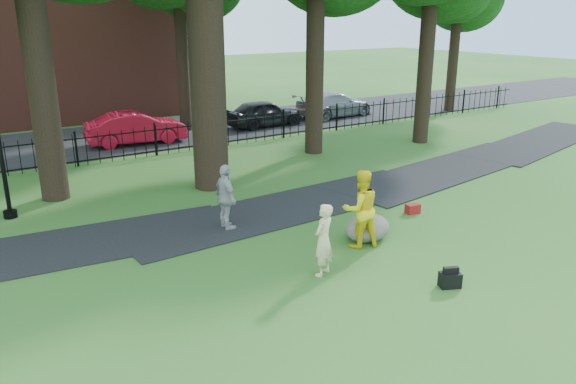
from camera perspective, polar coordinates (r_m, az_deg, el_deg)
ground at (r=12.81m, az=6.22°, el=-7.20°), size 120.00×120.00×0.00m
footpath at (r=16.27m, az=0.25°, el=-1.56°), size 36.07×3.85×0.03m
street at (r=26.54m, az=-16.27°, el=5.34°), size 80.00×7.00×0.02m
iron_fence at (r=22.70m, az=-13.32°, el=5.12°), size 44.00×0.04×1.20m
woman at (r=11.92m, az=3.61°, el=-4.88°), size 0.69×0.59×1.60m
man at (r=13.40m, az=7.39°, el=-1.70°), size 1.07×0.92×1.90m
pedestrian at (r=14.44m, az=-6.33°, el=-0.57°), size 0.46×1.03×1.74m
boulder at (r=14.05m, az=8.07°, el=-3.42°), size 1.45×1.29×0.70m
lamppost at (r=16.78m, az=-27.14°, el=3.34°), size 0.36×0.36×3.60m
backpack at (r=12.10m, az=16.13°, el=-8.57°), size 0.49×0.42×0.32m
red_bag at (r=16.13m, az=12.55°, el=-1.67°), size 0.42×0.30×0.27m
red_sedan at (r=24.96m, az=-15.18°, el=6.30°), size 4.31×1.89×1.38m
grey_car at (r=27.94m, az=-2.44°, el=8.02°), size 3.94×1.67×1.33m
silver_car at (r=30.73m, az=4.72°, el=8.86°), size 4.66×2.12×1.32m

